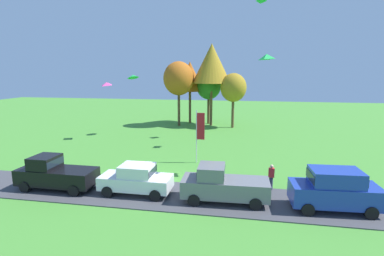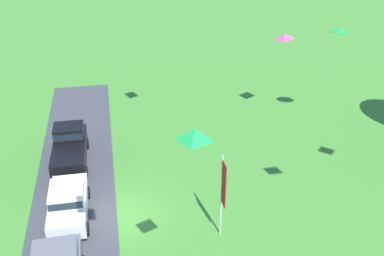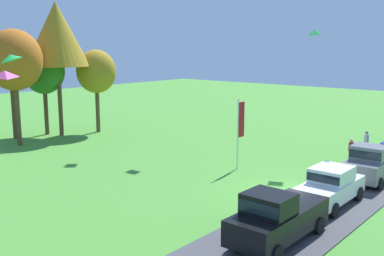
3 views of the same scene
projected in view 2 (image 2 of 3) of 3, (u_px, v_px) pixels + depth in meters
The scene contains 8 objects.
ground_plane at pixel (122, 216), 22.96m from camera, with size 120.00×120.00×0.00m, color #478E33.
pavement_strip at pixel (73, 222), 22.54m from camera, with size 36.00×4.40×0.06m, color #424247.
car_pickup_mid_row at pixel (70, 147), 27.04m from camera, with size 5.01×2.07×2.14m.
car_sedan_by_flagpole at pixel (68, 202), 22.33m from camera, with size 4.41×1.96×1.84m.
flag_banner at pixel (223, 189), 20.30m from camera, with size 0.71×0.08×4.43m.
kite_diamond_high_left at pixel (284, 37), 29.79m from camera, with size 1.06×1.01×0.34m, color #EA4C9E.
kite_diamond_trailing_tail at pixel (195, 135), 12.93m from camera, with size 0.84×0.87×0.37m, color green.
kite_delta_low_drifter at pixel (341, 31), 28.24m from camera, with size 1.31×1.31×0.35m, color green.
Camera 2 is at (18.57, 0.08, 14.70)m, focal length 42.00 mm.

